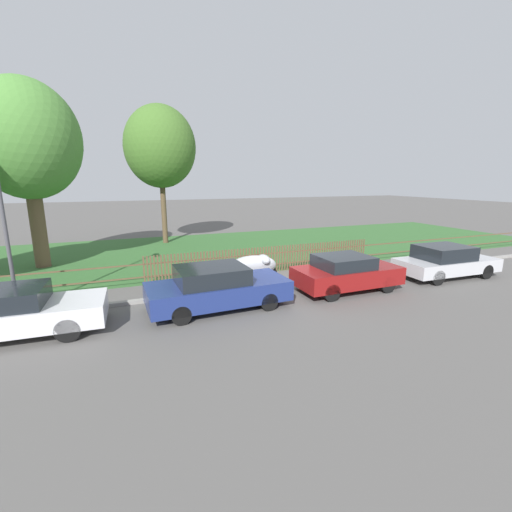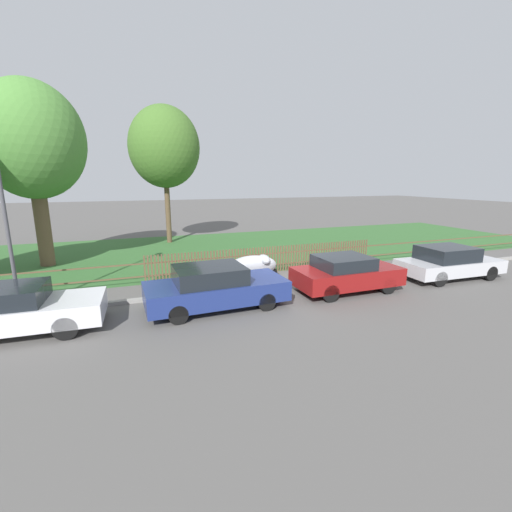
% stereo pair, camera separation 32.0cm
% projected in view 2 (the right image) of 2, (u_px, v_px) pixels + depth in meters
% --- Properties ---
extents(ground_plane, '(120.00, 120.00, 0.00)m').
position_uv_depth(ground_plane, '(289.00, 286.00, 13.16)').
color(ground_plane, '#565451').
extents(kerb_stone, '(40.57, 0.20, 0.12)m').
position_uv_depth(kerb_stone, '(288.00, 283.00, 13.24)').
color(kerb_stone, gray).
rests_on(kerb_stone, ground).
extents(grass_strip, '(40.57, 11.54, 0.01)m').
position_uv_depth(grass_strip, '(232.00, 248.00, 20.34)').
color(grass_strip, '#33602D').
rests_on(grass_strip, ground).
extents(park_fence, '(40.57, 0.05, 1.15)m').
position_uv_depth(park_fence, '(268.00, 260.00, 14.94)').
color(park_fence, brown).
rests_on(park_fence, ground).
extents(parked_car_silver_hatchback, '(4.61, 1.89, 1.30)m').
position_uv_depth(parked_car_silver_hatchback, '(7.00, 310.00, 8.86)').
color(parked_car_silver_hatchback, silver).
rests_on(parked_car_silver_hatchback, ground).
extents(parked_car_black_saloon, '(4.44, 1.98, 1.37)m').
position_uv_depth(parked_car_black_saloon, '(215.00, 287.00, 10.74)').
color(parked_car_black_saloon, navy).
rests_on(parked_car_black_saloon, ground).
extents(parked_car_navy_estate, '(3.87, 1.80, 1.31)m').
position_uv_depth(parked_car_navy_estate, '(346.00, 273.00, 12.39)').
color(parked_car_navy_estate, maroon).
rests_on(parked_car_navy_estate, ground).
extents(parked_car_red_compact, '(4.26, 1.94, 1.34)m').
position_uv_depth(parked_car_red_compact, '(448.00, 262.00, 14.02)').
color(parked_car_red_compact, '#BCBCC1').
rests_on(parked_car_red_compact, ground).
extents(covered_motorcycle, '(2.07, 0.93, 1.08)m').
position_uv_depth(covered_motorcycle, '(254.00, 266.00, 13.50)').
color(covered_motorcycle, black).
rests_on(covered_motorcycle, ground).
extents(tree_behind_motorcycle, '(4.46, 4.46, 8.24)m').
position_uv_depth(tree_behind_motorcycle, '(32.00, 142.00, 15.05)').
color(tree_behind_motorcycle, brown).
rests_on(tree_behind_motorcycle, ground).
extents(tree_mid_park, '(4.29, 4.29, 8.41)m').
position_uv_depth(tree_mid_park, '(164.00, 147.00, 20.98)').
color(tree_mid_park, brown).
rests_on(tree_mid_park, ground).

